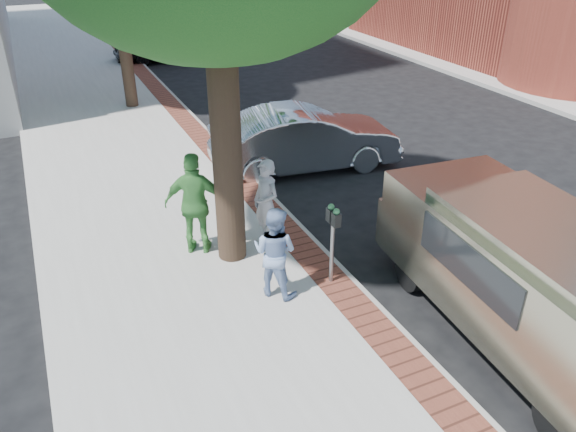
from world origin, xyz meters
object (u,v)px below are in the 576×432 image
sedan_silver (305,139)px  van (525,271)px  parking_meter (333,229)px  person_green (196,204)px  person_gray (266,203)px  bg_car (164,44)px  person_officer (275,252)px

sedan_silver → van: van is taller
parking_meter → person_green: (-1.78, 1.94, -0.07)m
person_green → sedan_silver: person_green is taller
parking_meter → person_gray: size_ratio=0.87×
person_gray → bg_car: size_ratio=0.40×
person_gray → person_green: size_ratio=0.86×
parking_meter → person_officer: 1.04m
person_officer → parking_meter: bearing=-137.1°
bg_car → person_officer: bearing=170.4°
bg_car → van: bearing=179.9°
person_green → van: person_green is taller
sedan_silver → van: bearing=-171.0°
person_gray → person_green: (-1.28, 0.26, 0.13)m
person_officer → van: size_ratio=0.28×
person_gray → van: 4.64m
person_officer → sedan_silver: size_ratio=0.34×
person_gray → parking_meter: bearing=1.3°
sedan_silver → van: size_ratio=0.83×
person_gray → person_officer: bearing=-33.0°
person_gray → van: van is taller
person_green → van: 5.63m
person_green → van: bearing=160.0°
person_gray → person_green: 1.31m
bg_car → van: (0.51, -20.31, 0.39)m
bg_car → van: van is taller
person_green → sedan_silver: size_ratio=0.42×
bg_car → van: size_ratio=0.75×
parking_meter → van: size_ratio=0.26×
person_officer → person_gray: bearing=-58.1°
van → bg_car: bearing=96.0°
parking_meter → person_officer: person_officer is taller
parking_meter → sedan_silver: bearing=68.7°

